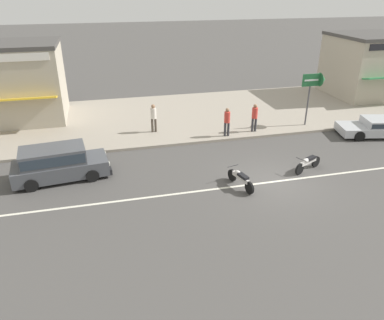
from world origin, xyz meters
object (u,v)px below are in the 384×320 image
Objects in this scene: sedan_silver_3 at (378,127)px; shopfront_far_kios at (368,65)px; motorcycle_1 at (240,178)px; pedestrian_near_clock at (154,116)px; arrow_signboard at (319,82)px; minivan_dark_grey_2 at (57,162)px; shopfront_mid_block at (26,81)px; pedestrian_by_shop at (227,120)px; pedestrian_far_end at (255,116)px; motorcycle_0 at (308,163)px.

sedan_silver_3 is 0.79× the size of shopfront_far_kios.
pedestrian_near_clock is at bearing 110.51° from motorcycle_1.
sedan_silver_3 is 1.48× the size of arrow_signboard.
shopfront_mid_block reaches higher than minivan_dark_grey_2.
shopfront_far_kios is at bearing 58.76° from sedan_silver_3.
arrow_signboard reaches higher than pedestrian_near_clock.
sedan_silver_3 is 2.62× the size of motorcycle_1.
pedestrian_near_clock is 8.85m from shopfront_mid_block.
motorcycle_1 is at bearing -49.22° from shopfront_mid_block.
pedestrian_by_shop is at bearing -174.49° from arrow_signboard.
motorcycle_0 is at bearing -83.07° from pedestrian_far_end.
shopfront_far_kios is at bearing 44.65° from motorcycle_0.
shopfront_mid_block reaches higher than shopfront_far_kios.
pedestrian_far_end is at bearing -23.71° from shopfront_mid_block.
arrow_signboard is 10.30m from pedestrian_near_clock.
shopfront_far_kios is (11.83, 5.76, 1.35)m from pedestrian_far_end.
pedestrian_by_shop is (-6.04, -0.58, -1.75)m from arrow_signboard.
pedestrian_far_end is at bearing 96.93° from motorcycle_0.
minivan_dark_grey_2 is 18.20m from sedan_silver_3.
arrow_signboard is (7.32, 6.28, 2.47)m from motorcycle_1.
minivan_dark_grey_2 is 8.44m from motorcycle_1.
motorcycle_0 is at bearing -122.65° from arrow_signboard.
motorcycle_1 is (7.96, -2.80, -0.42)m from minivan_dark_grey_2.
shopfront_mid_block reaches higher than pedestrian_far_end.
pedestrian_by_shop reaches higher than minivan_dark_grey_2.
arrow_signboard is at bearing 57.35° from motorcycle_0.
pedestrian_by_shop is 0.27× the size of shopfront_far_kios.
motorcycle_1 is 9.96m from arrow_signboard.
pedestrian_by_shop is at bearing -156.03° from shopfront_far_kios.
pedestrian_near_clock is at bearing -166.13° from shopfront_far_kios.
pedestrian_near_clock is (5.19, 4.60, 0.31)m from minivan_dark_grey_2.
sedan_silver_3 is 2.85× the size of pedestrian_near_clock.
sedan_silver_3 reaches higher than motorcycle_0.
motorcycle_0 is at bearing -45.64° from pedestrian_near_clock.
pedestrian_near_clock is 1.01× the size of pedestrian_by_shop.
shopfront_mid_block reaches higher than motorcycle_1.
sedan_silver_3 is 7.21m from motorcycle_0.
shopfront_far_kios reaches higher than pedestrian_near_clock.
pedestrian_far_end is (3.12, 6.01, 0.73)m from motorcycle_1.
minivan_dark_grey_2 is 0.82× the size of shopfront_mid_block.
shopfront_far_kios is at bearing 38.23° from motorcycle_1.
sedan_silver_3 is at bearing 26.65° from motorcycle_0.
shopfront_mid_block reaches higher than motorcycle_0.
pedestrian_near_clock is at bearing 157.15° from pedestrian_by_shop.
shopfront_mid_block is at bearing 158.81° from sedan_silver_3.
minivan_dark_grey_2 is at bearing 160.63° from motorcycle_1.
pedestrian_near_clock is at bearing 166.74° from pedestrian_far_end.
motorcycle_1 is (-10.20, -3.96, -0.11)m from sedan_silver_3.
shopfront_far_kios reaches higher than arrow_signboard.
motorcycle_1 is at bearing -158.81° from sedan_silver_3.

